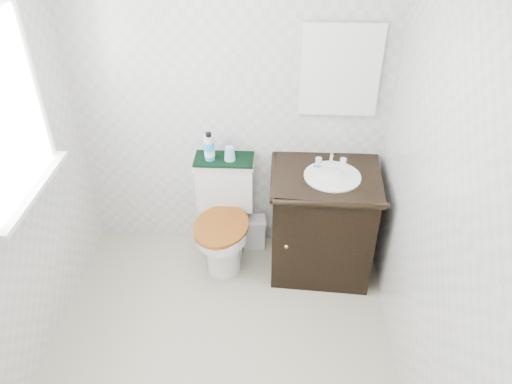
# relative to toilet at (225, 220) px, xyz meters

# --- Properties ---
(floor) EXTENTS (2.40, 2.40, 0.00)m
(floor) POSITION_rel_toilet_xyz_m (0.05, -0.97, -0.35)
(floor) COLOR #B0AB8E
(floor) RESTS_ON ground
(wall_back) EXTENTS (2.40, 0.00, 2.40)m
(wall_back) POSITION_rel_toilet_xyz_m (0.05, 0.23, 0.85)
(wall_back) COLOR silver
(wall_back) RESTS_ON ground
(wall_right) EXTENTS (0.00, 2.40, 2.40)m
(wall_right) POSITION_rel_toilet_xyz_m (1.15, -0.97, 0.85)
(wall_right) COLOR silver
(wall_right) RESTS_ON ground
(mirror) EXTENTS (0.50, 0.02, 0.60)m
(mirror) POSITION_rel_toilet_xyz_m (0.77, 0.21, 1.10)
(mirror) COLOR silver
(mirror) RESTS_ON wall_back
(toilet) EXTENTS (0.45, 0.66, 0.80)m
(toilet) POSITION_rel_toilet_xyz_m (0.00, 0.00, 0.00)
(toilet) COLOR silver
(toilet) RESTS_ON floor
(vanity) EXTENTS (0.77, 0.67, 0.92)m
(vanity) POSITION_rel_toilet_xyz_m (0.73, -0.06, 0.08)
(vanity) COLOR black
(vanity) RESTS_ON floor
(trash_bin) EXTENTS (0.20, 0.16, 0.26)m
(trash_bin) POSITION_rel_toilet_xyz_m (0.21, 0.13, -0.22)
(trash_bin) COLOR silver
(trash_bin) RESTS_ON floor
(towel) EXTENTS (0.42, 0.22, 0.02)m
(towel) POSITION_rel_toilet_xyz_m (0.00, 0.12, 0.46)
(towel) COLOR black
(towel) RESTS_ON toilet
(mouthwash_bottle) EXTENTS (0.07, 0.07, 0.21)m
(mouthwash_bottle) POSITION_rel_toilet_xyz_m (-0.10, 0.11, 0.56)
(mouthwash_bottle) COLOR #1C93EF
(mouthwash_bottle) RESTS_ON towel
(cup) EXTENTS (0.08, 0.08, 0.10)m
(cup) POSITION_rel_toilet_xyz_m (0.05, 0.11, 0.52)
(cup) COLOR #81B4D3
(cup) RESTS_ON towel
(soap_bar) EXTENTS (0.07, 0.05, 0.02)m
(soap_bar) POSITION_rel_toilet_xyz_m (0.66, 0.02, 0.48)
(soap_bar) COLOR teal
(soap_bar) RESTS_ON vanity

